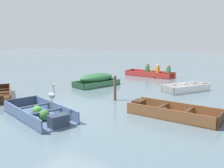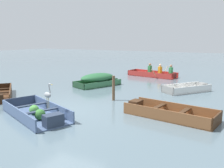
{
  "view_description": "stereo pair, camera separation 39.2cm",
  "coord_description": "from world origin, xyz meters",
  "px_view_note": "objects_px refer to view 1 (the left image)",
  "views": [
    {
      "loc": [
        5.55,
        -7.02,
        2.66
      ],
      "look_at": [
        -0.12,
        4.0,
        0.35
      ],
      "focal_mm": 40.0,
      "sensor_mm": 36.0,
      "label": 1
    },
    {
      "loc": [
        5.9,
        -6.83,
        2.66
      ],
      "look_at": [
        -0.12,
        4.0,
        0.35
      ],
      "focal_mm": 40.0,
      "sensor_mm": 36.0,
      "label": 2
    }
  ],
  "objects_px": {
    "skiff_green_near_moored": "(97,79)",
    "mooring_post": "(115,88)",
    "skiff_wooden_brown_outer_moored": "(170,112)",
    "rowboat_red_with_crew": "(153,74)",
    "skiff_white_mid_moored": "(188,88)",
    "heron_on_dinghy": "(52,95)",
    "dinghy_slate_blue_foreground": "(41,114)"
  },
  "relations": [
    {
      "from": "skiff_green_near_moored",
      "to": "rowboat_red_with_crew",
      "type": "relative_size",
      "value": 0.8
    },
    {
      "from": "skiff_wooden_brown_outer_moored",
      "to": "mooring_post",
      "type": "relative_size",
      "value": 2.98
    },
    {
      "from": "rowboat_red_with_crew",
      "to": "heron_on_dinghy",
      "type": "bearing_deg",
      "value": -89.63
    },
    {
      "from": "skiff_white_mid_moored",
      "to": "dinghy_slate_blue_foreground",
      "type": "bearing_deg",
      "value": -117.56
    },
    {
      "from": "mooring_post",
      "to": "skiff_white_mid_moored",
      "type": "bearing_deg",
      "value": 54.43
    },
    {
      "from": "skiff_green_near_moored",
      "to": "mooring_post",
      "type": "relative_size",
      "value": 2.62
    },
    {
      "from": "skiff_green_near_moored",
      "to": "skiff_wooden_brown_outer_moored",
      "type": "height_order",
      "value": "skiff_green_near_moored"
    },
    {
      "from": "skiff_wooden_brown_outer_moored",
      "to": "rowboat_red_with_crew",
      "type": "xyz_separation_m",
      "value": [
        -3.3,
        8.3,
        0.07
      ]
    },
    {
      "from": "skiff_wooden_brown_outer_moored",
      "to": "skiff_green_near_moored",
      "type": "bearing_deg",
      "value": 144.32
    },
    {
      "from": "mooring_post",
      "to": "skiff_wooden_brown_outer_moored",
      "type": "bearing_deg",
      "value": -22.78
    },
    {
      "from": "heron_on_dinghy",
      "to": "mooring_post",
      "type": "distance_m",
      "value": 3.4
    },
    {
      "from": "skiff_green_near_moored",
      "to": "heron_on_dinghy",
      "type": "distance_m",
      "value": 6.11
    },
    {
      "from": "skiff_white_mid_moored",
      "to": "mooring_post",
      "type": "relative_size",
      "value": 2.35
    },
    {
      "from": "skiff_wooden_brown_outer_moored",
      "to": "mooring_post",
      "type": "height_order",
      "value": "mooring_post"
    },
    {
      "from": "skiff_white_mid_moored",
      "to": "skiff_wooden_brown_outer_moored",
      "type": "relative_size",
      "value": 0.79
    },
    {
      "from": "skiff_wooden_brown_outer_moored",
      "to": "heron_on_dinghy",
      "type": "xyz_separation_m",
      "value": [
        -3.24,
        -2.22,
        0.74
      ]
    },
    {
      "from": "dinghy_slate_blue_foreground",
      "to": "skiff_white_mid_moored",
      "type": "distance_m",
      "value": 7.6
    },
    {
      "from": "heron_on_dinghy",
      "to": "skiff_white_mid_moored",
      "type": "bearing_deg",
      "value": 65.91
    },
    {
      "from": "rowboat_red_with_crew",
      "to": "mooring_post",
      "type": "distance_m",
      "value": 7.22
    },
    {
      "from": "dinghy_slate_blue_foreground",
      "to": "heron_on_dinghy",
      "type": "relative_size",
      "value": 3.89
    },
    {
      "from": "skiff_white_mid_moored",
      "to": "skiff_wooden_brown_outer_moored",
      "type": "xyz_separation_m",
      "value": [
        0.23,
        -4.51,
        0.01
      ]
    },
    {
      "from": "skiff_white_mid_moored",
      "to": "skiff_wooden_brown_outer_moored",
      "type": "bearing_deg",
      "value": -87.13
    },
    {
      "from": "dinghy_slate_blue_foreground",
      "to": "rowboat_red_with_crew",
      "type": "xyz_separation_m",
      "value": [
        0.44,
        10.52,
        0.05
      ]
    },
    {
      "from": "heron_on_dinghy",
      "to": "rowboat_red_with_crew",
      "type": "bearing_deg",
      "value": 90.37
    },
    {
      "from": "skiff_green_near_moored",
      "to": "skiff_wooden_brown_outer_moored",
      "type": "distance_m",
      "value": 6.19
    },
    {
      "from": "skiff_green_near_moored",
      "to": "dinghy_slate_blue_foreground",
      "type": "bearing_deg",
      "value": -77.61
    },
    {
      "from": "heron_on_dinghy",
      "to": "mooring_post",
      "type": "relative_size",
      "value": 0.79
    },
    {
      "from": "skiff_green_near_moored",
      "to": "heron_on_dinghy",
      "type": "height_order",
      "value": "heron_on_dinghy"
    },
    {
      "from": "skiff_green_near_moored",
      "to": "mooring_post",
      "type": "distance_m",
      "value": 3.44
    },
    {
      "from": "dinghy_slate_blue_foreground",
      "to": "skiff_green_near_moored",
      "type": "bearing_deg",
      "value": 102.39
    },
    {
      "from": "skiff_wooden_brown_outer_moored",
      "to": "heron_on_dinghy",
      "type": "height_order",
      "value": "heron_on_dinghy"
    },
    {
      "from": "mooring_post",
      "to": "heron_on_dinghy",
      "type": "bearing_deg",
      "value": -99.88
    }
  ]
}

